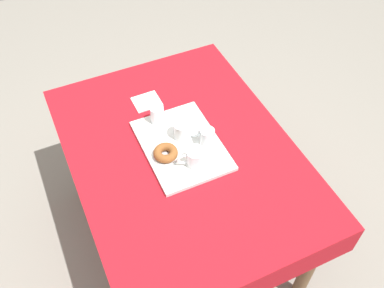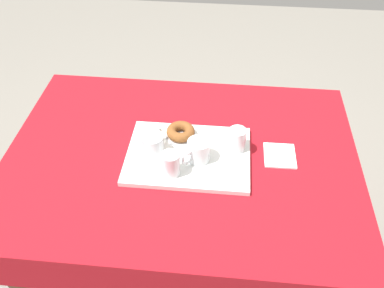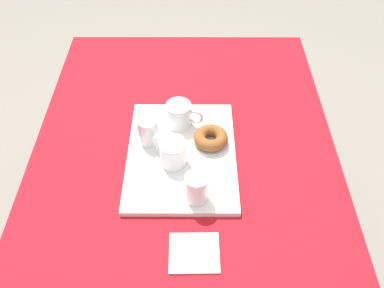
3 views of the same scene
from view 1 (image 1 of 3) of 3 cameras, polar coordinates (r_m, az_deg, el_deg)
The scene contains 10 objects.
ground_plane at distance 2.52m, azimuth -0.99°, elevation -11.83°, with size 6.00×6.00×0.00m, color gray.
dining_table at distance 1.99m, azimuth -1.23°, elevation -2.88°, with size 1.30×0.96×0.74m.
serving_tray at distance 1.92m, azimuth -1.41°, elevation -0.16°, with size 0.45×0.33×0.02m, color white.
tea_mug_left at distance 1.81m, azimuth 0.43°, elevation -1.85°, with size 0.08×0.12×0.08m.
tea_mug_right at distance 1.91m, azimuth -1.20°, elevation 1.80°, with size 0.10×0.11×0.08m.
water_glass_near at distance 1.88m, azimuth 2.03°, elevation 0.78°, with size 0.06×0.06×0.09m.
water_glass_far at distance 1.98m, azimuth -4.63°, elevation 3.80°, with size 0.06×0.06×0.09m.
donut_plate_left at distance 1.87m, azimuth -3.48°, elevation -1.60°, with size 0.11×0.11×0.01m, color silver.
sugar_donut_left at distance 1.85m, azimuth -3.51°, elevation -1.17°, with size 0.11×0.11×0.04m, color brown.
paper_napkin at distance 2.13m, azimuth -6.02°, elevation 5.60°, with size 0.11×0.13×0.01m, color white.
Camera 1 is at (-1.13, 0.47, 2.20)m, focal length 40.28 mm.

